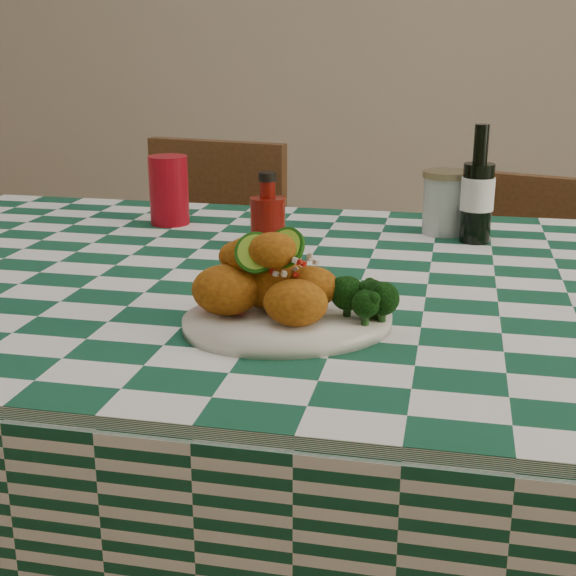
% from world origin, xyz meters
% --- Properties ---
extents(dining_table, '(1.66, 1.06, 0.79)m').
position_xyz_m(dining_table, '(0.00, 0.00, 0.39)').
color(dining_table, '#134831').
rests_on(dining_table, ground).
extents(plate, '(0.34, 0.30, 0.02)m').
position_xyz_m(plate, '(0.04, -0.23, 0.80)').
color(plate, silver).
rests_on(plate, dining_table).
extents(fried_chicken_pile, '(0.17, 0.12, 0.11)m').
position_xyz_m(fried_chicken_pile, '(0.02, -0.23, 0.86)').
color(fried_chicken_pile, '#AE6010').
rests_on(fried_chicken_pile, plate).
extents(broccoli_side, '(0.07, 0.07, 0.05)m').
position_xyz_m(broccoli_side, '(0.13, -0.22, 0.83)').
color(broccoli_side, black).
rests_on(broccoli_side, plate).
extents(red_tumbler, '(0.09, 0.09, 0.14)m').
position_xyz_m(red_tumbler, '(-0.32, 0.31, 0.85)').
color(red_tumbler, '#9C0815').
rests_on(red_tumbler, dining_table).
extents(ketchup_bottle, '(0.08, 0.08, 0.13)m').
position_xyz_m(ketchup_bottle, '(-0.09, 0.17, 0.85)').
color(ketchup_bottle, '#690B05').
rests_on(ketchup_bottle, dining_table).
extents(mason_jar, '(0.11, 0.11, 0.12)m').
position_xyz_m(mason_jar, '(0.22, 0.34, 0.85)').
color(mason_jar, '#B2BCBA').
rests_on(mason_jar, dining_table).
extents(beer_bottle, '(0.08, 0.08, 0.21)m').
position_xyz_m(beer_bottle, '(0.28, 0.29, 0.89)').
color(beer_bottle, black).
rests_on(beer_bottle, dining_table).
extents(wooden_chair_left, '(0.47, 0.48, 0.88)m').
position_xyz_m(wooden_chair_left, '(-0.44, 0.72, 0.44)').
color(wooden_chair_left, '#472814').
rests_on(wooden_chair_left, ground).
extents(wooden_chair_right, '(0.47, 0.48, 0.82)m').
position_xyz_m(wooden_chair_right, '(0.46, 0.68, 0.41)').
color(wooden_chair_right, '#472814').
rests_on(wooden_chair_right, ground).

